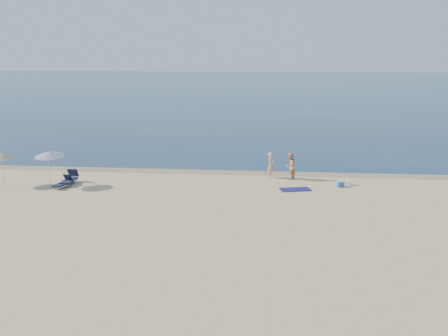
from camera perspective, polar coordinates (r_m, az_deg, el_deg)
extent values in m
plane|color=tan|center=(17.62, -4.78, -14.12)|extent=(160.00, 160.00, 0.00)
cube|color=#0B2045|center=(115.83, 4.45, 8.15)|extent=(240.00, 160.00, 0.01)
cube|color=#847254|center=(35.91, 0.92, -0.44)|extent=(240.00, 1.60, 0.00)
imported|color=tan|center=(34.41, 4.80, 0.30)|extent=(0.57, 0.67, 1.57)
imported|color=tan|center=(34.09, 6.73, 0.20)|extent=(0.91, 0.98, 1.62)
cube|color=#0E134A|center=(31.75, 7.25, -2.18)|extent=(1.91, 1.37, 0.03)
cube|color=silver|center=(33.31, 12.46, -1.47)|extent=(0.39, 0.36, 0.28)
cube|color=#2165B6|center=(32.81, 11.74, -1.65)|extent=(0.48, 0.42, 0.28)
cylinder|color=silver|center=(33.51, -17.34, -0.29)|extent=(0.06, 0.23, 1.93)
cone|color=silver|center=(33.51, -17.32, 1.39)|extent=(1.84, 1.86, 0.46)
sphere|color=silver|center=(33.48, -17.33, 1.66)|extent=(0.06, 0.06, 0.06)
cylinder|color=silver|center=(34.67, -21.53, -0.30)|extent=(0.09, 0.16, 1.80)
cone|color=beige|center=(34.61, -21.55, 1.19)|extent=(1.95, 1.96, 0.38)
sphere|color=silver|center=(34.58, -21.57, 1.45)|extent=(0.05, 0.05, 0.05)
cube|color=#161C3C|center=(33.85, -15.51, -1.25)|extent=(0.63, 1.62, 0.11)
cube|color=#161C3C|center=(34.53, -15.09, -0.46)|extent=(0.60, 0.41, 0.52)
cylinder|color=#A5A5AD|center=(33.80, -15.12, -1.45)|extent=(0.03, 0.03, 0.24)
cube|color=#141938|center=(33.27, -16.15, -1.59)|extent=(0.73, 1.40, 0.09)
cube|color=#141938|center=(33.75, -15.56, -0.93)|extent=(0.54, 0.41, 0.43)
cylinder|color=#A5A5AD|center=(33.18, -15.85, -1.78)|extent=(0.03, 0.03, 0.20)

